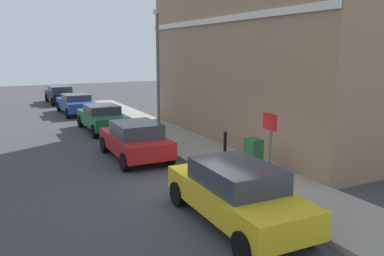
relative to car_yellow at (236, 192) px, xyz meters
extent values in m
plane|color=#38383A|center=(0.39, 2.55, -0.76)|extent=(80.00, 80.00, 0.00)
cube|color=gray|center=(2.36, 8.55, -0.69)|extent=(2.48, 30.00, 0.15)
cube|color=#937256|center=(7.39, 7.15, 3.11)|extent=(7.58, 13.21, 7.74)
cube|color=silver|center=(3.55, 7.15, 4.50)|extent=(0.12, 13.21, 0.24)
cube|color=gold|center=(0.00, 0.00, -0.13)|extent=(1.81, 4.32, 0.62)
cube|color=#2D333D|center=(0.00, 0.00, 0.42)|extent=(1.55, 2.25, 0.54)
cylinder|color=black|center=(-0.76, 1.61, -0.44)|extent=(0.24, 0.65, 0.64)
cylinder|color=black|center=(0.84, 1.57, -0.44)|extent=(0.24, 0.65, 0.64)
cylinder|color=black|center=(-0.84, -1.57, -0.44)|extent=(0.24, 0.65, 0.64)
cylinder|color=black|center=(0.76, -1.61, -0.44)|extent=(0.24, 0.65, 0.64)
cube|color=maroon|center=(-0.25, 6.55, -0.14)|extent=(1.79, 3.92, 0.60)
cube|color=#2D333D|center=(-0.25, 6.38, 0.40)|extent=(1.56, 1.96, 0.52)
cylinder|color=black|center=(-1.06, 7.96, -0.44)|extent=(0.23, 0.64, 0.64)
cylinder|color=black|center=(0.59, 7.95, -0.44)|extent=(0.23, 0.64, 0.64)
cylinder|color=black|center=(-1.09, 5.16, -0.44)|extent=(0.23, 0.64, 0.64)
cylinder|color=black|center=(0.56, 5.15, -0.44)|extent=(0.23, 0.64, 0.64)
cube|color=#195933|center=(-0.01, 12.32, -0.14)|extent=(1.73, 4.15, 0.61)
cube|color=#2D333D|center=(-0.01, 12.35, 0.35)|extent=(1.51, 1.88, 0.42)
cylinder|color=black|center=(-0.83, 13.83, -0.44)|extent=(0.23, 0.64, 0.64)
cylinder|color=black|center=(0.77, 13.84, -0.44)|extent=(0.23, 0.64, 0.64)
cylinder|color=black|center=(-0.80, 10.79, -0.44)|extent=(0.23, 0.64, 0.64)
cylinder|color=black|center=(0.80, 10.80, -0.44)|extent=(0.23, 0.64, 0.64)
cube|color=navy|center=(-0.13, 18.57, -0.15)|extent=(1.80, 4.39, 0.59)
cube|color=#2D333D|center=(-0.13, 18.44, 0.33)|extent=(1.56, 1.93, 0.40)
cylinder|color=black|center=(-0.98, 20.19, -0.44)|extent=(0.23, 0.64, 0.64)
cylinder|color=black|center=(0.66, 20.21, -0.44)|extent=(0.23, 0.64, 0.64)
cylinder|color=black|center=(-0.93, 16.93, -0.44)|extent=(0.23, 0.64, 0.64)
cylinder|color=black|center=(0.71, 16.95, -0.44)|extent=(0.23, 0.64, 0.64)
cube|color=black|center=(-0.18, 24.53, -0.16)|extent=(1.78, 4.11, 0.56)
cube|color=#2D333D|center=(-0.18, 24.54, 0.33)|extent=(1.54, 2.06, 0.46)
cylinder|color=black|center=(-1.02, 26.00, -0.44)|extent=(0.23, 0.64, 0.64)
cylinder|color=black|center=(0.59, 26.03, -0.44)|extent=(0.23, 0.64, 0.64)
cylinder|color=black|center=(-0.96, 23.02, -0.44)|extent=(0.23, 0.64, 0.64)
cylinder|color=black|center=(0.65, 23.05, -0.44)|extent=(0.23, 0.64, 0.64)
cube|color=#1E4C28|center=(2.33, 2.58, -0.04)|extent=(0.40, 0.55, 1.15)
cube|color=#333333|center=(2.33, 2.58, -0.57)|extent=(0.46, 0.61, 0.08)
cylinder|color=black|center=(2.43, 4.44, -0.14)|extent=(0.12, 0.12, 0.95)
sphere|color=black|center=(2.43, 4.44, 0.36)|extent=(0.14, 0.14, 0.14)
cylinder|color=#59595B|center=(1.56, 0.77, 0.54)|extent=(0.08, 0.08, 2.30)
cube|color=white|center=(1.54, 0.77, 1.44)|extent=(0.03, 0.56, 0.40)
cube|color=red|center=(1.52, 0.77, 1.44)|extent=(0.01, 0.60, 0.44)
cylinder|color=#59595B|center=(2.13, 10.02, 2.14)|extent=(0.14, 0.14, 5.50)
cube|color=#A5A599|center=(2.13, 10.02, 5.01)|extent=(0.20, 0.44, 0.20)
camera|label=1|loc=(-4.92, -7.37, 3.28)|focal=36.93mm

